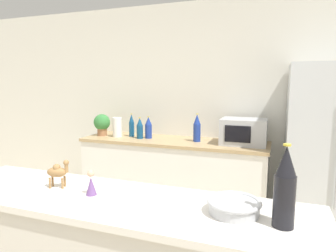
# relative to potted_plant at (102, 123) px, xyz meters

# --- Properties ---
(wall_back) EXTENTS (8.00, 0.06, 2.55)m
(wall_back) POSITION_rel_potted_plant_xyz_m (1.25, 0.36, 0.20)
(wall_back) COLOR silver
(wall_back) RESTS_ON ground_plane
(back_counter) EXTENTS (2.19, 0.63, 0.93)m
(back_counter) POSITION_rel_potted_plant_xyz_m (0.94, 0.03, -0.62)
(back_counter) COLOR white
(back_counter) RESTS_ON ground_plane
(potted_plant) EXTENTS (0.21, 0.21, 0.27)m
(potted_plant) POSITION_rel_potted_plant_xyz_m (0.00, 0.00, 0.00)
(potted_plant) COLOR #9E6B47
(potted_plant) RESTS_ON back_counter
(paper_towel_roll) EXTENTS (0.11, 0.11, 0.24)m
(paper_towel_roll) POSITION_rel_potted_plant_xyz_m (0.23, -0.02, -0.03)
(paper_towel_roll) COLOR white
(paper_towel_roll) RESTS_ON back_counter
(microwave) EXTENTS (0.48, 0.37, 0.28)m
(microwave) POSITION_rel_potted_plant_xyz_m (1.75, 0.05, -0.01)
(microwave) COLOR #B2B5BA
(microwave) RESTS_ON back_counter
(back_bottle_0) EXTENTS (0.07, 0.07, 0.29)m
(back_bottle_0) POSITION_rel_potted_plant_xyz_m (0.39, 0.07, -0.02)
(back_bottle_0) COLOR navy
(back_bottle_0) RESTS_ON back_counter
(back_bottle_1) EXTENTS (0.08, 0.08, 0.27)m
(back_bottle_1) POSITION_rel_potted_plant_xyz_m (0.63, 0.03, -0.03)
(back_bottle_1) COLOR navy
(back_bottle_1) RESTS_ON back_counter
(back_bottle_2) EXTENTS (0.08, 0.08, 0.32)m
(back_bottle_2) POSITION_rel_potted_plant_xyz_m (1.23, 0.03, -0.00)
(back_bottle_2) COLOR navy
(back_bottle_2) RESTS_ON back_counter
(back_bottle_3) EXTENTS (0.08, 0.08, 0.26)m
(back_bottle_3) POSITION_rel_potted_plant_xyz_m (0.54, -0.02, -0.03)
(back_bottle_3) COLOR navy
(back_bottle_3) RESTS_ON back_counter
(wine_bottle) EXTENTS (0.09, 0.09, 0.35)m
(wine_bottle) POSITION_rel_potted_plant_xyz_m (2.13, -1.98, 0.09)
(wine_bottle) COLOR black
(wine_bottle) RESTS_ON bar_counter
(fruit_bowl) EXTENTS (0.25, 0.25, 0.06)m
(fruit_bowl) POSITION_rel_potted_plant_xyz_m (1.92, -1.92, -0.04)
(fruit_bowl) COLOR #B7BABF
(fruit_bowl) RESTS_ON bar_counter
(camel_figurine) EXTENTS (0.13, 0.09, 0.16)m
(camel_figurine) POSITION_rel_potted_plant_xyz_m (0.94, -1.92, 0.02)
(camel_figurine) COLOR olive
(camel_figurine) RESTS_ON bar_counter
(wise_man_figurine_crimson) EXTENTS (0.06, 0.06, 0.13)m
(wise_man_figurine_crimson) POSITION_rel_potted_plant_xyz_m (1.18, -1.95, -0.02)
(wise_man_figurine_crimson) COLOR #6B4784
(wise_man_figurine_crimson) RESTS_ON bar_counter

